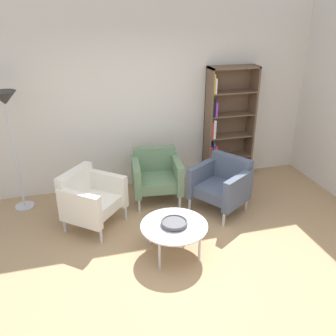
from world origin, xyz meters
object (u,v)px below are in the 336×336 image
Objects in this scene: armchair_corner_red at (156,175)px; decorative_bowl at (174,222)px; coffee_table_low at (174,227)px; armchair_by_bookshelf at (90,198)px; floor_lamp_torchiere at (7,113)px; bookshelf_tall at (226,127)px; armchair_near_window at (222,184)px.

decorative_bowl is at bearing -88.51° from armchair_corner_red.
coffee_table_low is at bearing -104.04° from decorative_bowl.
floor_lamp_torchiere is (-0.95, 0.75, 1.03)m from armchair_by_bookshelf.
floor_lamp_torchiere is at bearing -176.70° from bookshelf_tall.
armchair_by_bookshelf is (-1.87, 0.07, 0.00)m from armchair_near_window.
floor_lamp_torchiere is (-1.86, 1.64, 1.01)m from decorative_bowl.
coffee_table_low is 0.85× the size of armchair_near_window.
armchair_corner_red is at bearing -8.18° from floor_lamp_torchiere.
bookshelf_tall reaches higher than armchair_near_window.
armchair_near_window is 0.99× the size of armchair_by_bookshelf.
bookshelf_tall is 3.32m from floor_lamp_torchiere.
decorative_bowl is 1.28m from armchair_by_bookshelf.
bookshelf_tall reaches higher than armchair_by_bookshelf.
armchair_by_bookshelf is 1.59m from floor_lamp_torchiere.
bookshelf_tall is 1.21m from armchair_near_window.
decorative_bowl is 0.34× the size of armchair_by_bookshelf.
armchair_corner_red is 2.24m from floor_lamp_torchiere.
bookshelf_tall is 2.37× the size of coffee_table_low.
armchair_near_window is 1.87m from armchair_by_bookshelf.
bookshelf_tall reaches higher than decorative_bowl.
decorative_bowl is at bearing -41.52° from floor_lamp_torchiere.
armchair_near_window is (-0.46, -1.01, -0.49)m from bookshelf_tall.
coffee_table_low is 0.46× the size of floor_lamp_torchiere.
bookshelf_tall reaches higher than floor_lamp_torchiere.
bookshelf_tall is 2.37m from decorative_bowl.
decorative_bowl is (0.00, 0.00, 0.06)m from coffee_table_low.
bookshelf_tall is at bearing -27.82° from armchair_by_bookshelf.
decorative_bowl reaches higher than coffee_table_low.
armchair_by_bookshelf and armchair_corner_red have the same top height.
armchair_corner_red is (-0.84, 0.54, 0.00)m from armchair_near_window.
bookshelf_tall is 2.56m from armchair_by_bookshelf.
coffee_table_low is at bearing -127.77° from bookshelf_tall.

